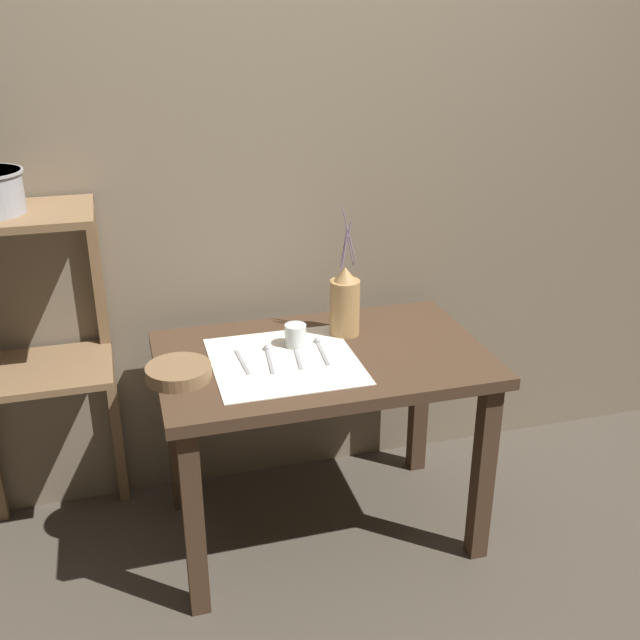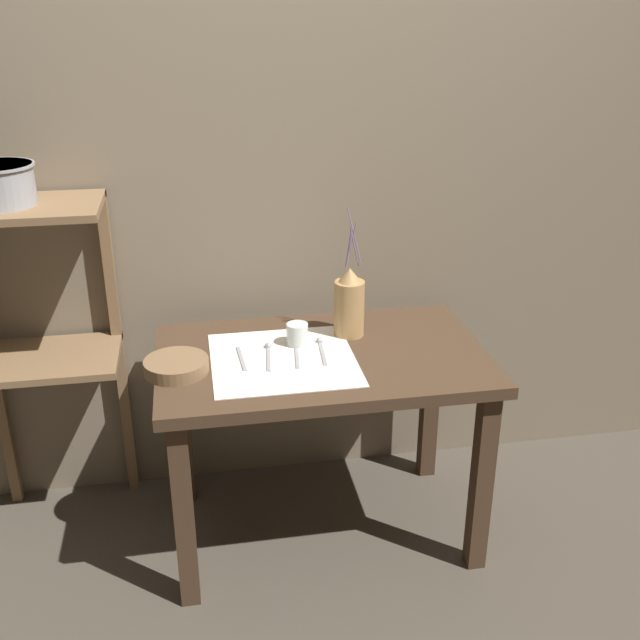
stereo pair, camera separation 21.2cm
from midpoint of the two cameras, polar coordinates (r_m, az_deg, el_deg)
name	(u,v)px [view 2 (the right image)]	position (r m, az deg, el deg)	size (l,w,h in m)	color
ground_plane	(322,527)	(2.82, 2.40, -15.58)	(12.00, 12.00, 0.00)	#473F35
stone_wall_back	(300,173)	(2.69, 0.78, 11.10)	(7.00, 0.06, 2.40)	#7A6B56
wooden_table	(322,383)	(2.49, 2.63, -4.87)	(1.07, 0.66, 0.70)	#422D1E
wooden_shelf_unit	(42,308)	(2.61, -18.28, 0.83)	(0.47, 0.34, 1.19)	brown
linen_cloth	(283,359)	(2.40, -0.29, -3.07)	(0.46, 0.46, 0.00)	silver
pitcher_with_flowers	(349,304)	(2.54, 4.65, 1.17)	(0.10, 0.10, 0.45)	#A87F4C
wooden_bowl	(176,366)	(2.33, -8.35, -3.54)	(0.20, 0.20, 0.04)	brown
glass_tumbler_near	(297,334)	(2.48, 0.71, -1.14)	(0.07, 0.07, 0.07)	silver
fork_inner	(241,359)	(2.39, -3.48, -3.04)	(0.02, 0.18, 0.00)	#939399
spoon_inner	(268,351)	(2.44, -1.48, -2.41)	(0.04, 0.19, 0.02)	#939399
knife_center	(297,356)	(2.41, 0.76, -2.80)	(0.03, 0.18, 0.00)	#939399
spoon_outer	(321,345)	(2.48, 2.51, -2.00)	(0.03, 0.19, 0.02)	#939399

